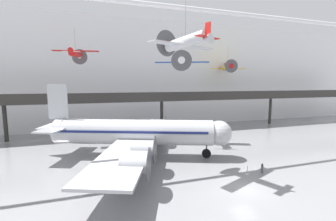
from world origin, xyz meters
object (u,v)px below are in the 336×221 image
object	(u,v)px
airliner_silver_main	(132,132)
suspended_plane_yellow_lowwing	(228,67)
stanchion_barrier	(247,172)
suspended_plane_silver_racer	(185,42)
suspended_plane_blue_trainer	(182,60)
info_sign_pedestal	(262,169)
suspended_plane_red_highwing	(76,53)

from	to	relation	value
airliner_silver_main	suspended_plane_yellow_lowwing	distance (m)	34.48
stanchion_barrier	suspended_plane_silver_racer	bearing A→B (deg)	158.54
suspended_plane_blue_trainer	info_sign_pedestal	world-z (taller)	suspended_plane_blue_trainer
suspended_plane_silver_racer	suspended_plane_blue_trainer	distance (m)	15.27
suspended_plane_silver_racer	suspended_plane_yellow_lowwing	world-z (taller)	same
suspended_plane_red_highwing	stanchion_barrier	bearing A→B (deg)	-126.40
suspended_plane_silver_racer	suspended_plane_blue_trainer	bearing A→B (deg)	-41.81
suspended_plane_yellow_lowwing	suspended_plane_blue_trainer	distance (m)	20.76
suspended_plane_yellow_lowwing	airliner_silver_main	bearing A→B (deg)	-38.57
airliner_silver_main	suspended_plane_blue_trainer	world-z (taller)	suspended_plane_blue_trainer
suspended_plane_yellow_lowwing	stanchion_barrier	distance (m)	35.74
suspended_plane_silver_racer	suspended_plane_red_highwing	distance (m)	21.88
suspended_plane_yellow_lowwing	info_sign_pedestal	world-z (taller)	suspended_plane_yellow_lowwing
stanchion_barrier	info_sign_pedestal	world-z (taller)	info_sign_pedestal
suspended_plane_red_highwing	airliner_silver_main	bearing A→B (deg)	-130.86
suspended_plane_silver_racer	stanchion_barrier	xyz separation A→B (m)	(6.98, -2.75, -15.14)
suspended_plane_blue_trainer	info_sign_pedestal	distance (m)	22.78
airliner_silver_main	suspended_plane_silver_racer	distance (m)	15.17
stanchion_barrier	suspended_plane_red_highwing	bearing A→B (deg)	134.18
info_sign_pedestal	suspended_plane_silver_racer	bearing A→B (deg)	-174.51
suspended_plane_red_highwing	stanchion_barrier	xyz separation A→B (m)	(19.85, -20.43, -15.55)
airliner_silver_main	suspended_plane_yellow_lowwing	size ratio (longest dim) A/B	3.72
suspended_plane_red_highwing	suspended_plane_yellow_lowwing	xyz separation A→B (m)	(35.16, 8.44, -1.07)
airliner_silver_main	suspended_plane_blue_trainer	bearing A→B (deg)	52.70
suspended_plane_yellow_lowwing	info_sign_pedestal	xyz separation A→B (m)	(-13.22, -28.94, -14.34)
suspended_plane_yellow_lowwing	suspended_plane_blue_trainer	world-z (taller)	same
suspended_plane_blue_trainer	stanchion_barrier	world-z (taller)	suspended_plane_blue_trainer
suspended_plane_red_highwing	suspended_plane_yellow_lowwing	size ratio (longest dim) A/B	0.88
suspended_plane_blue_trainer	suspended_plane_red_highwing	bearing A→B (deg)	-78.23
suspended_plane_red_highwing	stanchion_barrier	size ratio (longest dim) A/B	7.16
suspended_plane_silver_racer	suspended_plane_blue_trainer	xyz separation A→B (m)	(5.20, 14.35, -0.54)
suspended_plane_silver_racer	stanchion_barrier	size ratio (longest dim) A/B	8.23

